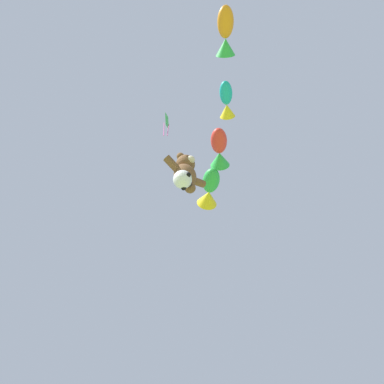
{
  "coord_description": "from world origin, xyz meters",
  "views": [
    {
      "loc": [
        -4.63,
        -2.46,
        1.58
      ],
      "look_at": [
        0.3,
        3.26,
        11.43
      ],
      "focal_mm": 28.0,
      "sensor_mm": 36.0,
      "label": 1
    }
  ],
  "objects_px": {
    "fish_kite_emerald": "(209,189)",
    "diamond_kite": "(167,123)",
    "teddy_bear_kite": "(185,172)",
    "fish_kite_teal": "(227,102)",
    "fish_kite_crimson": "(219,150)",
    "soccer_ball_kite": "(183,180)",
    "fish_kite_tangerine": "(225,35)"
  },
  "relations": [
    {
      "from": "fish_kite_emerald",
      "to": "fish_kite_tangerine",
      "type": "bearing_deg",
      "value": -128.02
    },
    {
      "from": "fish_kite_teal",
      "to": "diamond_kite",
      "type": "height_order",
      "value": "diamond_kite"
    },
    {
      "from": "fish_kite_crimson",
      "to": "fish_kite_teal",
      "type": "distance_m",
      "value": 2.81
    },
    {
      "from": "diamond_kite",
      "to": "fish_kite_crimson",
      "type": "bearing_deg",
      "value": -14.85
    },
    {
      "from": "soccer_ball_kite",
      "to": "fish_kite_tangerine",
      "type": "xyz_separation_m",
      "value": [
        -1.86,
        -4.83,
        3.3
      ]
    },
    {
      "from": "teddy_bear_kite",
      "to": "fish_kite_emerald",
      "type": "relative_size",
      "value": 0.93
    },
    {
      "from": "fish_kite_crimson",
      "to": "fish_kite_teal",
      "type": "relative_size",
      "value": 1.33
    },
    {
      "from": "fish_kite_crimson",
      "to": "diamond_kite",
      "type": "xyz_separation_m",
      "value": [
        -2.95,
        0.78,
        0.46
      ]
    },
    {
      "from": "fish_kite_crimson",
      "to": "diamond_kite",
      "type": "height_order",
      "value": "diamond_kite"
    },
    {
      "from": "fish_kite_crimson",
      "to": "diamond_kite",
      "type": "distance_m",
      "value": 3.08
    },
    {
      "from": "fish_kite_teal",
      "to": "teddy_bear_kite",
      "type": "bearing_deg",
      "value": 85.82
    },
    {
      "from": "diamond_kite",
      "to": "fish_kite_tangerine",
      "type": "bearing_deg",
      "value": -98.39
    },
    {
      "from": "teddy_bear_kite",
      "to": "fish_kite_emerald",
      "type": "bearing_deg",
      "value": 21.91
    },
    {
      "from": "soccer_ball_kite",
      "to": "fish_kite_crimson",
      "type": "height_order",
      "value": "fish_kite_crimson"
    },
    {
      "from": "fish_kite_tangerine",
      "to": "soccer_ball_kite",
      "type": "bearing_deg",
      "value": 68.96
    },
    {
      "from": "fish_kite_emerald",
      "to": "diamond_kite",
      "type": "relative_size",
      "value": 1.05
    },
    {
      "from": "teddy_bear_kite",
      "to": "fish_kite_tangerine",
      "type": "relative_size",
      "value": 1.33
    },
    {
      "from": "teddy_bear_kite",
      "to": "soccer_ball_kite",
      "type": "relative_size",
      "value": 2.75
    },
    {
      "from": "fish_kite_tangerine",
      "to": "fish_kite_crimson",
      "type": "bearing_deg",
      "value": 48.37
    },
    {
      "from": "diamond_kite",
      "to": "fish_kite_emerald",
      "type": "bearing_deg",
      "value": 16.86
    },
    {
      "from": "fish_kite_emerald",
      "to": "fish_kite_teal",
      "type": "xyz_separation_m",
      "value": [
        -2.84,
        -4.21,
        -0.02
      ]
    },
    {
      "from": "fish_kite_emerald",
      "to": "diamond_kite",
      "type": "bearing_deg",
      "value": -163.14
    },
    {
      "from": "soccer_ball_kite",
      "to": "diamond_kite",
      "type": "distance_m",
      "value": 4.25
    },
    {
      "from": "fish_kite_teal",
      "to": "diamond_kite",
      "type": "relative_size",
      "value": 0.69
    },
    {
      "from": "teddy_bear_kite",
      "to": "diamond_kite",
      "type": "distance_m",
      "value": 3.24
    },
    {
      "from": "teddy_bear_kite",
      "to": "fish_kite_emerald",
      "type": "xyz_separation_m",
      "value": [
        2.6,
        1.05,
        1.99
      ]
    },
    {
      "from": "soccer_ball_kite",
      "to": "diamond_kite",
      "type": "relative_size",
      "value": 0.36
    },
    {
      "from": "fish_kite_crimson",
      "to": "fish_kite_teal",
      "type": "height_order",
      "value": "fish_kite_crimson"
    },
    {
      "from": "soccer_ball_kite",
      "to": "fish_kite_crimson",
      "type": "bearing_deg",
      "value": -21.26
    },
    {
      "from": "fish_kite_crimson",
      "to": "diamond_kite",
      "type": "bearing_deg",
      "value": 165.15
    },
    {
      "from": "teddy_bear_kite",
      "to": "fish_kite_crimson",
      "type": "bearing_deg",
      "value": -33.49
    },
    {
      "from": "fish_kite_crimson",
      "to": "fish_kite_tangerine",
      "type": "relative_size",
      "value": 1.24
    }
  ]
}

